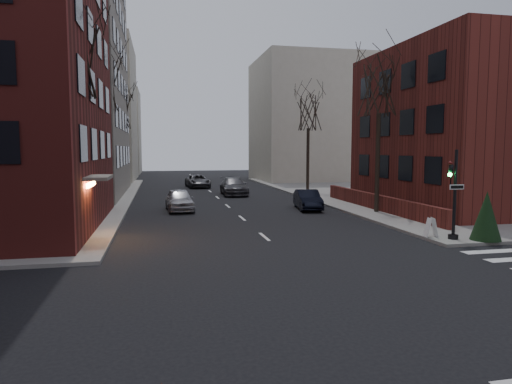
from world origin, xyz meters
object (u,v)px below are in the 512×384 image
car_lane_silver (179,200)px  car_lane_gray (234,186)px  tree_right_b (308,112)px  parked_sedan (308,200)px  tree_right_a (379,87)px  streetlamp_near (106,148)px  tree_left_b (101,83)px  traffic_signal (453,200)px  tree_left_a (70,56)px  streetlamp_far (127,148)px  car_lane_far (198,181)px  evergreen_shrub (486,216)px  sandwich_board (431,227)px  tree_left_c (119,111)px

car_lane_silver → car_lane_gray: bearing=58.3°
tree_right_b → parked_sedan: bearing=-108.4°
tree_right_a → streetlamp_near: size_ratio=1.55×
tree_left_b → tree_right_a: bearing=-24.4°
tree_right_b → car_lane_silver: size_ratio=2.12×
traffic_signal → car_lane_gray: 23.79m
traffic_signal → tree_left_a: (-16.74, 5.01, 6.56)m
tree_left_b → car_lane_gray: size_ratio=1.98×
streetlamp_far → car_lane_far: streetlamp_far is taller
car_lane_far → tree_right_a: bearing=-71.2°
parked_sedan → car_lane_far: (-5.95, 19.73, 0.01)m
tree_right_b → evergreen_shrub: 24.35m
streetlamp_near → evergreen_shrub: size_ratio=2.88×
traffic_signal → parked_sedan: bearing=103.1°
tree_left_a → car_lane_gray: size_ratio=1.89×
evergreen_shrub → tree_left_a: bearing=163.1°
streetlamp_near → car_lane_gray: bearing=45.0°
sandwich_board → parked_sedan: bearing=113.3°
tree_left_c → sandwich_board: tree_left_c is taller
tree_right_b → evergreen_shrub: tree_right_b is taller
car_lane_silver → tree_right_a: bearing=-22.0°
traffic_signal → parked_sedan: traffic_signal is taller
traffic_signal → car_lane_far: traffic_signal is taller
streetlamp_near → evergreen_shrub: bearing=-37.7°
tree_left_b → tree_left_c: 14.03m
traffic_signal → car_lane_silver: traffic_signal is taller
tree_left_b → streetlamp_far: bearing=87.9°
tree_right_b → car_lane_far: size_ratio=1.85×
parked_sedan → car_lane_far: size_ratio=0.83×
tree_left_c → tree_right_b: 19.34m
tree_left_a → car_lane_gray: tree_left_a is taller
car_lane_silver → sandwich_board: 16.63m
traffic_signal → evergreen_shrub: size_ratio=1.84×
tree_right_b → car_lane_far: (-9.60, 8.71, -6.90)m
car_lane_silver → evergreen_shrub: 18.79m
tree_left_c → car_lane_far: size_ratio=1.96×
tree_left_b → evergreen_shrub: size_ratio=4.96×
streetlamp_far → car_lane_far: bearing=-9.9°
tree_right_a → car_lane_far: size_ratio=1.96×
tree_left_a → tree_left_c: 26.00m
tree_left_c → car_lane_far: 10.88m
tree_left_c → car_lane_silver: tree_left_c is taller
parked_sedan → streetlamp_far: bearing=130.2°
traffic_signal → tree_left_b: bearing=134.5°
traffic_signal → evergreen_shrub: (1.32, -0.49, -0.67)m
sandwich_board → car_lane_gray: bearing=116.5°
tree_left_a → traffic_signal: bearing=-16.6°
car_lane_gray → sandwich_board: bearing=-74.3°
tree_left_c → streetlamp_near: (0.60, -18.00, -3.79)m
tree_left_b → tree_right_a: (17.60, -8.00, -0.88)m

